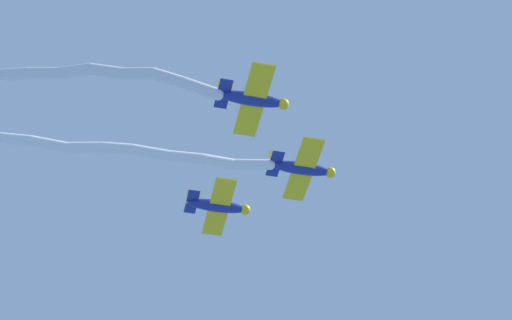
% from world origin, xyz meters
% --- Properties ---
extents(airplane_lead, '(7.73, 5.84, 1.91)m').
position_xyz_m(airplane_lead, '(2.35, 0.85, 57.39)').
color(airplane_lead, navy).
extents(smoke_trail_lead, '(3.58, 22.84, 1.71)m').
position_xyz_m(smoke_trail_lead, '(4.22, -12.78, 57.06)').
color(smoke_trail_lead, white).
extents(airplane_left_wing, '(7.73, 5.84, 1.91)m').
position_xyz_m(airplane_left_wing, '(-2.71, -6.02, 57.39)').
color(airplane_left_wing, navy).
extents(airplane_right_wing, '(7.73, 5.84, 1.91)m').
position_xyz_m(airplane_right_wing, '(9.71, -3.46, 57.69)').
color(airplane_right_wing, navy).
extents(smoke_trail_right_wing, '(5.10, 25.35, 3.95)m').
position_xyz_m(smoke_trail_right_wing, '(9.84, -18.42, 59.33)').
color(smoke_trail_right_wing, white).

